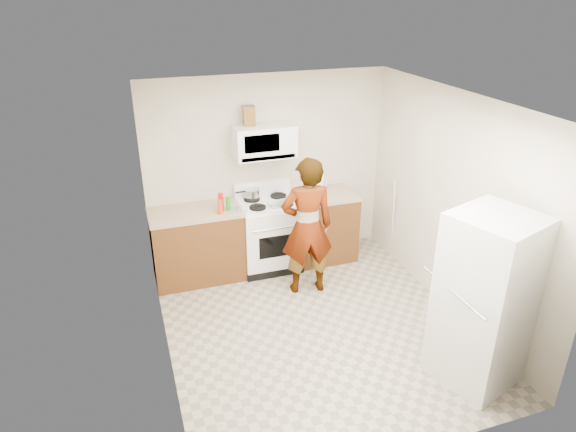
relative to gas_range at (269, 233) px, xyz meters
name	(u,v)px	position (x,y,z in m)	size (l,w,h in m)	color
floor	(316,327)	(0.10, -1.48, -0.49)	(3.60, 3.60, 0.00)	gray
back_wall	(268,170)	(0.10, 0.31, 0.76)	(3.20, 0.02, 2.50)	beige
right_wall	(453,206)	(1.69, -1.48, 0.76)	(0.02, 3.60, 2.50)	beige
cabinet_left	(198,246)	(-0.94, 0.01, -0.04)	(1.12, 0.62, 0.90)	#5A3315
counter_left	(195,212)	(-0.94, 0.01, 0.43)	(1.14, 0.64, 0.04)	#9C8669
cabinet_right	(323,227)	(0.78, 0.01, -0.04)	(0.80, 0.62, 0.90)	#5A3315
counter_right	(324,195)	(0.78, 0.01, 0.43)	(0.82, 0.64, 0.04)	#9C8669
gas_range	(269,233)	(0.00, 0.00, 0.00)	(0.76, 0.65, 1.13)	white
microwave	(264,141)	(0.00, 0.13, 1.21)	(0.76, 0.38, 0.40)	white
person	(307,227)	(0.27, -0.71, 0.38)	(0.63, 0.41, 1.72)	tan
fridge	(485,300)	(1.27, -2.66, 0.36)	(0.70, 0.70, 1.70)	silver
kettle	(319,183)	(0.78, 0.20, 0.54)	(0.16, 0.16, 0.19)	white
jug	(249,116)	(-0.17, 0.19, 1.53)	(0.14, 0.14, 0.24)	brown
saucepan	(252,193)	(-0.17, 0.17, 0.52)	(0.20, 0.20, 0.11)	#ACACB0
tray	(278,204)	(0.09, -0.15, 0.47)	(0.25, 0.16, 0.05)	white
bottle_spray	(221,202)	(-0.62, -0.08, 0.56)	(0.07, 0.07, 0.23)	red
bottle_hot_sauce	(220,207)	(-0.66, -0.18, 0.54)	(0.06, 0.06, 0.18)	red
bottle_green_cap	(228,204)	(-0.54, -0.12, 0.54)	(0.06, 0.06, 0.18)	#208117
pot_lid	(238,210)	(-0.44, -0.14, 0.46)	(0.26, 0.26, 0.01)	white
broom	(393,218)	(1.67, -0.31, 0.11)	(0.03, 0.03, 1.19)	silver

